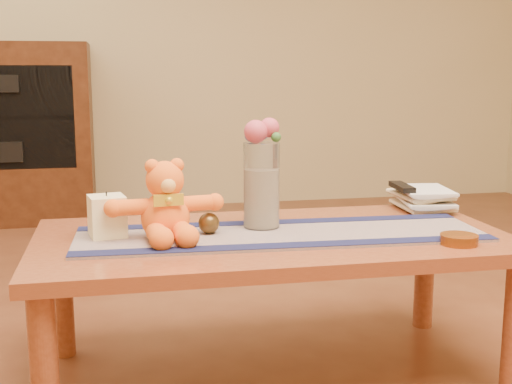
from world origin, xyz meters
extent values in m
plane|color=#5B2E1A|center=(0.00, 0.00, 0.00)|extent=(5.50, 5.50, 0.00)
plane|color=tan|center=(0.00, 2.75, 1.35)|extent=(5.50, 0.00, 5.50)
cube|color=brown|center=(0.00, 0.00, 0.43)|extent=(1.40, 0.70, 0.04)
cylinder|color=brown|center=(-0.64, -0.29, 0.21)|extent=(0.07, 0.07, 0.41)
cylinder|color=brown|center=(-0.64, 0.29, 0.21)|extent=(0.07, 0.07, 0.41)
cylinder|color=brown|center=(0.64, 0.29, 0.21)|extent=(0.07, 0.07, 0.41)
cube|color=#1C1F4F|center=(0.02, -0.02, 0.45)|extent=(1.21, 0.40, 0.01)
cube|color=#14183E|center=(0.01, -0.17, 0.46)|extent=(1.20, 0.11, 0.00)
cube|color=#14183E|center=(0.03, 0.12, 0.46)|extent=(1.20, 0.11, 0.00)
cube|color=#F9F1B8|center=(-0.48, 0.04, 0.52)|extent=(0.12, 0.12, 0.12)
cylinder|color=black|center=(-0.48, 0.04, 0.58)|extent=(0.00, 0.00, 0.01)
cylinder|color=silver|center=(-0.02, 0.06, 0.59)|extent=(0.11, 0.11, 0.26)
cylinder|color=beige|center=(-0.02, 0.06, 0.55)|extent=(0.09, 0.09, 0.18)
sphere|color=#C14459|center=(-0.04, 0.05, 0.75)|extent=(0.07, 0.07, 0.07)
sphere|color=#C14459|center=(0.01, 0.07, 0.76)|extent=(0.06, 0.06, 0.06)
sphere|color=#5257B2|center=(-0.01, 0.10, 0.75)|extent=(0.04, 0.04, 0.04)
sphere|color=#5257B2|center=(-0.05, 0.08, 0.74)|extent=(0.04, 0.04, 0.04)
sphere|color=#33662D|center=(0.02, 0.04, 0.74)|extent=(0.03, 0.03, 0.03)
sphere|color=#473417|center=(-0.19, 0.01, 0.49)|extent=(0.08, 0.08, 0.06)
imported|color=beige|center=(0.52, 0.25, 0.46)|extent=(0.17, 0.23, 0.02)
imported|color=beige|center=(0.52, 0.25, 0.48)|extent=(0.20, 0.25, 0.02)
imported|color=beige|center=(0.51, 0.25, 0.50)|extent=(0.17, 0.23, 0.02)
imported|color=beige|center=(0.52, 0.25, 0.52)|extent=(0.19, 0.24, 0.02)
cube|color=black|center=(0.52, 0.24, 0.54)|extent=(0.06, 0.16, 0.02)
cylinder|color=#BF5914|center=(0.49, -0.22, 0.46)|extent=(0.13, 0.13, 0.03)
camera|label=1|loc=(-0.44, -1.91, 0.93)|focal=47.33mm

